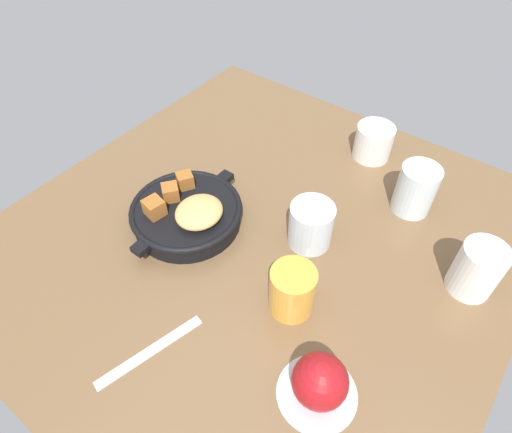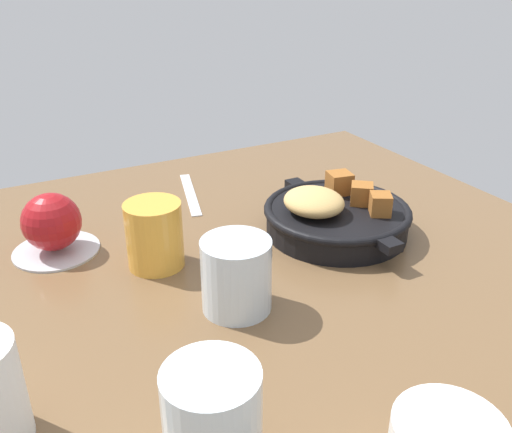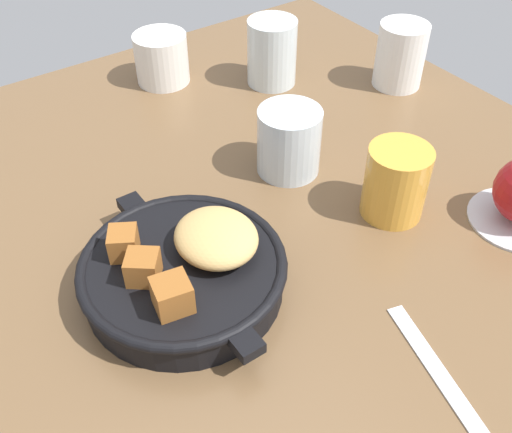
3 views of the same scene
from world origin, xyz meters
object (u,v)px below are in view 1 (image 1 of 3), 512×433
at_px(water_glass_tall, 416,189).
at_px(juice_glass_amber, 292,290).
at_px(red_apple, 320,381).
at_px(cast_iron_skillet, 187,213).
at_px(white_creamer_pitcher, 477,269).
at_px(water_glass_short, 311,225).
at_px(butter_knife, 150,351).
at_px(ceramic_mug_white, 373,142).

xyz_separation_m(water_glass_tall, juice_glass_amber, (0.32, -0.06, -0.01)).
xyz_separation_m(red_apple, juice_glass_amber, (-0.10, -0.11, -0.00)).
distance_m(red_apple, water_glass_tall, 0.42).
distance_m(cast_iron_skillet, white_creamer_pitcher, 0.50).
height_order(red_apple, water_glass_tall, water_glass_tall).
xyz_separation_m(red_apple, white_creamer_pitcher, (-0.30, 0.10, 0.00)).
height_order(cast_iron_skillet, red_apple, red_apple).
bearing_deg(water_glass_tall, red_apple, 6.34).
height_order(water_glass_tall, water_glass_short, water_glass_tall).
height_order(juice_glass_amber, white_creamer_pitcher, white_creamer_pitcher).
height_order(cast_iron_skillet, juice_glass_amber, juice_glass_amber).
distance_m(butter_knife, water_glass_tall, 0.54).
height_order(cast_iron_skillet, white_creamer_pitcher, white_creamer_pitcher).
height_order(butter_knife, water_glass_tall, water_glass_tall).
bearing_deg(water_glass_short, water_glass_tall, 149.44).
relative_size(red_apple, ceramic_mug_white, 0.96).
relative_size(water_glass_tall, water_glass_short, 1.16).
relative_size(cast_iron_skillet, red_apple, 3.26).
relative_size(red_apple, juice_glass_amber, 0.89).
height_order(cast_iron_skillet, water_glass_tall, water_glass_tall).
height_order(butter_knife, water_glass_short, water_glass_short).
relative_size(butter_knife, water_glass_short, 2.07).
xyz_separation_m(cast_iron_skillet, butter_knife, (0.22, 0.13, -0.03)).
xyz_separation_m(butter_knife, white_creamer_pitcher, (-0.40, 0.33, 0.05)).
bearing_deg(white_creamer_pitcher, water_glass_short, -74.22).
bearing_deg(water_glass_short, cast_iron_skillet, -63.93).
bearing_deg(water_glass_tall, butter_knife, -19.73).
bearing_deg(juice_glass_amber, white_creamer_pitcher, 134.05).
relative_size(red_apple, white_creamer_pitcher, 0.81).
bearing_deg(ceramic_mug_white, cast_iron_skillet, -25.20).
bearing_deg(white_creamer_pitcher, butter_knife, -40.12).
relative_size(cast_iron_skillet, butter_knife, 1.44).
distance_m(cast_iron_skillet, red_apple, 0.38).
relative_size(butter_knife, water_glass_tall, 1.78).
relative_size(water_glass_tall, juice_glass_amber, 1.14).
height_order(water_glass_tall, ceramic_mug_white, water_glass_tall).
distance_m(cast_iron_skillet, juice_glass_amber, 0.25).
height_order(juice_glass_amber, water_glass_short, juice_glass_amber).
bearing_deg(red_apple, water_glass_short, -145.36).
relative_size(red_apple, water_glass_short, 0.91).
xyz_separation_m(butter_knife, ceramic_mug_white, (-0.61, 0.05, 0.04)).
height_order(cast_iron_skillet, water_glass_short, water_glass_short).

